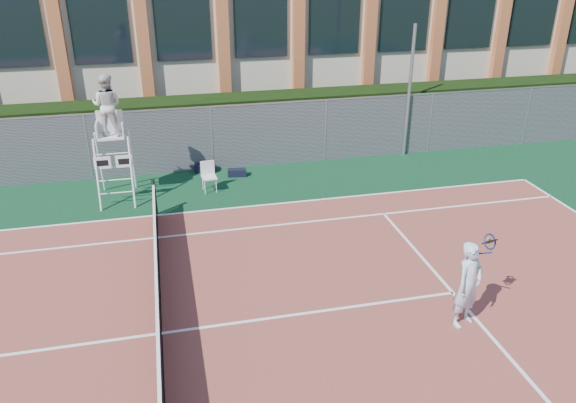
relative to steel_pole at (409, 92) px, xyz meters
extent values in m
plane|color=#233814|center=(-9.01, -8.70, -2.34)|extent=(120.00, 120.00, 0.00)
cube|color=#0C341C|center=(-9.01, -7.70, -2.33)|extent=(36.00, 20.00, 0.01)
cube|color=brown|center=(-9.01, -8.70, -2.32)|extent=(23.77, 10.97, 0.02)
cylinder|color=black|center=(-9.01, -3.10, -1.79)|extent=(0.10, 0.10, 1.10)
cube|color=black|center=(-9.01, -8.70, -1.88)|extent=(0.03, 11.00, 0.86)
cube|color=white|center=(-9.01, -8.70, -1.42)|extent=(0.06, 11.20, 0.07)
cube|color=black|center=(-9.01, 1.30, -1.24)|extent=(40.00, 1.40, 2.20)
cube|color=beige|center=(-9.01, 9.30, 1.66)|extent=(44.00, 10.00, 8.00)
cylinder|color=#9EA0A5|center=(0.00, 0.00, 0.00)|extent=(0.12, 0.12, 4.67)
cylinder|color=white|center=(-10.58, -2.24, -1.33)|extent=(0.06, 0.58, 2.10)
cylinder|color=white|center=(-9.61, -2.24, -1.33)|extent=(0.06, 0.58, 2.10)
cylinder|color=white|center=(-10.58, -1.16, -1.33)|extent=(0.06, 0.58, 2.10)
cylinder|color=white|center=(-9.61, -1.16, -1.33)|extent=(0.06, 0.58, 2.10)
cube|color=white|center=(-10.09, -1.70, -0.34)|extent=(0.75, 0.65, 0.06)
cube|color=white|center=(-10.09, -1.40, 0.04)|extent=(0.75, 0.05, 0.65)
cube|color=white|center=(-10.39, -2.13, -0.98)|extent=(0.47, 0.03, 0.37)
cube|color=white|center=(-9.79, -2.13, -0.98)|extent=(0.47, 0.03, 0.37)
imported|color=silver|center=(-10.09, -1.65, 0.58)|extent=(1.02, 0.90, 1.78)
cube|color=silver|center=(-7.33, -1.77, -1.87)|extent=(0.48, 0.48, 0.04)
cube|color=silver|center=(-7.35, -1.58, -1.61)|extent=(0.44, 0.08, 0.47)
cylinder|color=silver|center=(-7.49, -1.97, -2.11)|extent=(0.03, 0.03, 0.44)
cylinder|color=silver|center=(-7.14, -1.94, -2.11)|extent=(0.03, 0.03, 0.44)
cylinder|color=silver|center=(-7.52, -1.61, -2.11)|extent=(0.03, 0.03, 0.44)
cylinder|color=silver|center=(-7.17, -1.58, -2.11)|extent=(0.03, 0.03, 0.44)
cube|color=black|center=(-7.33, -0.10, -2.18)|extent=(0.72, 0.40, 0.29)
cube|color=black|center=(-6.31, -0.72, -2.20)|extent=(0.64, 0.34, 0.25)
imported|color=silver|center=(-2.94, -9.73, -1.38)|extent=(0.80, 0.69, 1.86)
torus|color=navy|center=(-2.45, -9.48, -0.60)|extent=(0.38, 0.30, 0.30)
sphere|color=#CCE533|center=(-2.35, -9.30, -0.65)|extent=(0.07, 0.07, 0.07)
camera|label=1|loc=(-8.56, -18.12, 4.82)|focal=35.00mm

